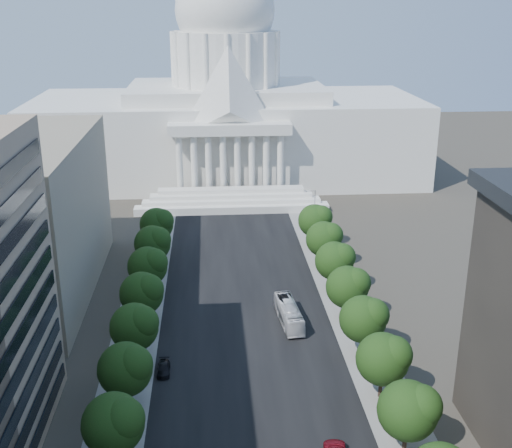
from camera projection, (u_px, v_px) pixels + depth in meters
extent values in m
cube|color=black|center=(244.00, 307.00, 119.53)|extent=(30.00, 260.00, 0.01)
cube|color=gray|center=(141.00, 310.00, 118.21)|extent=(8.00, 260.00, 0.02)
cube|color=gray|center=(344.00, 303.00, 120.85)|extent=(8.00, 260.00, 0.02)
cube|color=white|center=(227.00, 137.00, 204.74)|extent=(120.00, 50.00, 25.00)
cube|color=white|center=(226.00, 91.00, 199.92)|extent=(60.00, 40.00, 4.00)
cube|color=white|center=(230.00, 128.00, 176.68)|extent=(34.00, 8.00, 3.00)
cylinder|color=white|center=(226.00, 58.00, 196.60)|extent=(32.00, 32.00, 16.00)
ellipsoid|color=white|center=(225.00, 10.00, 191.95)|extent=(30.00, 30.00, 27.60)
sphere|color=black|center=(113.00, 424.00, 76.72)|extent=(7.60, 7.60, 7.60)
sphere|color=black|center=(123.00, 419.00, 75.72)|extent=(5.32, 5.32, 5.32)
cylinder|color=#33261C|center=(127.00, 398.00, 89.57)|extent=(0.56, 0.56, 2.94)
sphere|color=black|center=(125.00, 369.00, 88.01)|extent=(7.60, 7.60, 7.60)
sphere|color=black|center=(134.00, 365.00, 87.00)|extent=(5.32, 5.32, 5.32)
cylinder|color=#33261C|center=(136.00, 354.00, 100.85)|extent=(0.56, 0.56, 2.94)
sphere|color=black|center=(134.00, 327.00, 99.29)|extent=(7.60, 7.60, 7.60)
sphere|color=black|center=(142.00, 323.00, 98.29)|extent=(5.32, 5.32, 5.32)
cylinder|color=#33261C|center=(143.00, 318.00, 112.14)|extent=(0.56, 0.56, 2.94)
sphere|color=black|center=(141.00, 294.00, 110.58)|extent=(7.60, 7.60, 7.60)
sphere|color=black|center=(148.00, 289.00, 109.58)|extent=(5.32, 5.32, 5.32)
cylinder|color=#33261C|center=(149.00, 289.00, 123.43)|extent=(0.56, 0.56, 2.94)
sphere|color=black|center=(147.00, 266.00, 121.87)|extent=(7.60, 7.60, 7.60)
sphere|color=black|center=(154.00, 262.00, 120.87)|extent=(5.32, 5.32, 5.32)
cylinder|color=#33261C|center=(154.00, 264.00, 134.72)|extent=(0.56, 0.56, 2.94)
sphere|color=black|center=(152.00, 244.00, 133.16)|extent=(7.60, 7.60, 7.60)
sphere|color=black|center=(158.00, 240.00, 132.16)|extent=(5.32, 5.32, 5.32)
cylinder|color=#33261C|center=(158.00, 244.00, 146.01)|extent=(0.56, 0.56, 2.94)
sphere|color=black|center=(157.00, 224.00, 144.44)|extent=(7.60, 7.60, 7.60)
sphere|color=black|center=(162.00, 221.00, 143.44)|extent=(5.32, 5.32, 5.32)
cylinder|color=#33261C|center=(405.00, 442.00, 80.78)|extent=(0.56, 0.56, 2.94)
sphere|color=black|center=(408.00, 410.00, 79.22)|extent=(7.60, 7.60, 7.60)
sphere|color=black|center=(421.00, 406.00, 78.22)|extent=(5.32, 5.32, 5.32)
cylinder|color=#33261C|center=(380.00, 388.00, 92.07)|extent=(0.56, 0.56, 2.94)
sphere|color=black|center=(382.00, 359.00, 90.51)|extent=(7.60, 7.60, 7.60)
sphere|color=black|center=(394.00, 354.00, 89.51)|extent=(5.32, 5.32, 5.32)
cylinder|color=#33261C|center=(361.00, 345.00, 103.36)|extent=(0.56, 0.56, 2.94)
sphere|color=black|center=(363.00, 319.00, 101.80)|extent=(7.60, 7.60, 7.60)
sphere|color=black|center=(373.00, 315.00, 100.80)|extent=(5.32, 5.32, 5.32)
cylinder|color=#33261C|center=(346.00, 311.00, 114.65)|extent=(0.56, 0.56, 2.94)
sphere|color=black|center=(347.00, 287.00, 113.09)|extent=(7.60, 7.60, 7.60)
sphere|color=black|center=(356.00, 283.00, 112.08)|extent=(5.32, 5.32, 5.32)
cylinder|color=#33261C|center=(333.00, 283.00, 125.93)|extent=(0.56, 0.56, 2.94)
sphere|color=black|center=(334.00, 261.00, 124.37)|extent=(7.60, 7.60, 7.60)
sphere|color=black|center=(342.00, 257.00, 123.37)|extent=(5.32, 5.32, 5.32)
cylinder|color=#33261C|center=(323.00, 260.00, 137.22)|extent=(0.56, 0.56, 2.94)
sphere|color=black|center=(324.00, 239.00, 135.66)|extent=(7.60, 7.60, 7.60)
sphere|color=black|center=(331.00, 235.00, 134.66)|extent=(5.32, 5.32, 5.32)
cylinder|color=#33261C|center=(314.00, 240.00, 148.51)|extent=(0.56, 0.56, 2.94)
sphere|color=black|center=(315.00, 221.00, 146.95)|extent=(7.60, 7.60, 7.60)
sphere|color=black|center=(321.00, 217.00, 145.95)|extent=(5.32, 5.32, 5.32)
cylinder|color=gray|center=(399.00, 369.00, 91.24)|extent=(0.18, 0.18, 9.00)
cylinder|color=gray|center=(393.00, 342.00, 89.73)|extent=(2.40, 0.14, 0.14)
sphere|color=gray|center=(385.00, 343.00, 89.68)|extent=(0.44, 0.44, 0.44)
cylinder|color=gray|center=(359.00, 293.00, 114.76)|extent=(0.18, 0.18, 9.00)
cylinder|color=gray|center=(354.00, 271.00, 113.24)|extent=(2.40, 0.14, 0.14)
sphere|color=gray|center=(348.00, 272.00, 113.20)|extent=(0.44, 0.44, 0.44)
cylinder|color=gray|center=(333.00, 243.00, 138.27)|extent=(0.18, 0.18, 9.00)
cylinder|color=gray|center=(328.00, 224.00, 136.76)|extent=(2.40, 0.14, 0.14)
sphere|color=gray|center=(323.00, 225.00, 136.72)|extent=(0.44, 0.44, 0.44)
cylinder|color=gray|center=(315.00, 207.00, 161.79)|extent=(0.18, 0.18, 9.00)
cylinder|color=gray|center=(310.00, 191.00, 160.28)|extent=(2.40, 0.14, 0.14)
sphere|color=gray|center=(306.00, 191.00, 160.23)|extent=(0.44, 0.44, 0.44)
imported|color=black|center=(164.00, 369.00, 98.22)|extent=(1.98, 4.74, 1.37)
imported|color=silver|center=(289.00, 314.00, 113.04)|extent=(4.12, 13.01, 3.56)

